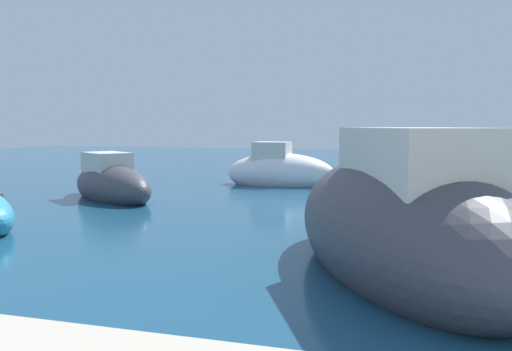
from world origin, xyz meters
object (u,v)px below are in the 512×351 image
moored_boat_0 (403,226)px  moored_boat_5 (111,184)px  moored_boat_2 (465,179)px  moored_boat_3 (280,172)px  moored_boat_9 (511,169)px

moored_boat_0 → moored_boat_5: (-7.86, 5.50, -0.25)m
moored_boat_2 → moored_boat_3: moored_boat_3 is taller
moored_boat_0 → moored_boat_2: size_ratio=1.40×
moored_boat_0 → moored_boat_5: moored_boat_0 is taller
moored_boat_9 → moored_boat_2: bearing=173.9°
moored_boat_2 → moored_boat_3: size_ratio=1.15×
moored_boat_3 → moored_boat_5: moored_boat_3 is taller
moored_boat_2 → moored_boat_5: 10.30m
moored_boat_3 → moored_boat_9: moored_boat_9 is taller
moored_boat_3 → moored_boat_9: bearing=25.6°
moored_boat_3 → moored_boat_5: bearing=-127.0°
moored_boat_3 → moored_boat_9: 8.51m
moored_boat_0 → moored_boat_9: bearing=-39.7°
moored_boat_3 → moored_boat_9: (7.70, 3.62, -0.00)m
moored_boat_0 → moored_boat_3: size_ratio=1.61×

